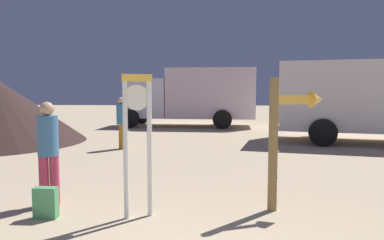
% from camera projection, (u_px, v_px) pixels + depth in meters
% --- Properties ---
extents(standing_clock, '(0.42, 0.25, 2.05)m').
position_uv_depth(standing_clock, '(137.00, 132.00, 5.02)').
color(standing_clock, white).
rests_on(standing_clock, ground_plane).
extents(arrow_sign, '(0.91, 0.50, 2.02)m').
position_uv_depth(arrow_sign, '(292.00, 123.00, 5.38)').
color(arrow_sign, olive).
rests_on(arrow_sign, ground_plane).
extents(person_near_clock, '(0.32, 0.32, 1.65)m').
position_uv_depth(person_near_clock, '(48.00, 148.00, 5.56)').
color(person_near_clock, '#C63858').
rests_on(person_near_clock, ground_plane).
extents(backpack, '(0.33, 0.18, 0.45)m').
position_uv_depth(backpack, '(46.00, 203.00, 5.05)').
color(backpack, '#509D60').
rests_on(backpack, ground_plane).
extents(person_distant, '(0.31, 0.31, 1.61)m').
position_uv_depth(person_distant, '(122.00, 120.00, 10.96)').
color(person_distant, orange).
rests_on(person_distant, ground_plane).
extents(box_truck_near, '(6.59, 2.83, 2.90)m').
position_uv_depth(box_truck_near, '(195.00, 95.00, 17.84)').
color(box_truck_near, silver).
rests_on(box_truck_near, ground_plane).
extents(box_truck_far, '(6.80, 3.84, 2.80)m').
position_uv_depth(box_truck_far, '(368.00, 98.00, 12.18)').
color(box_truck_far, silver).
rests_on(box_truck_far, ground_plane).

